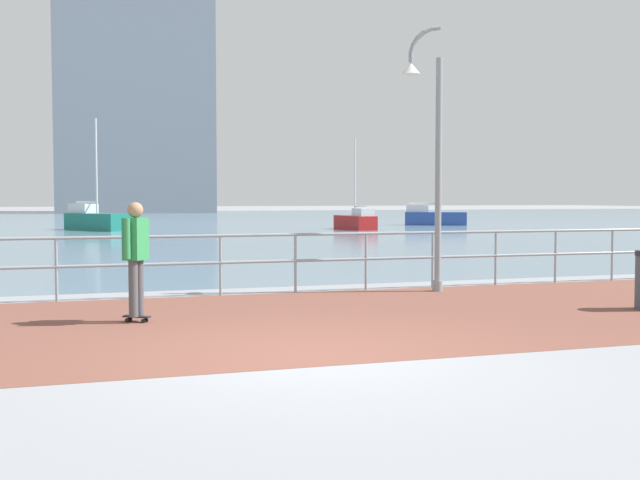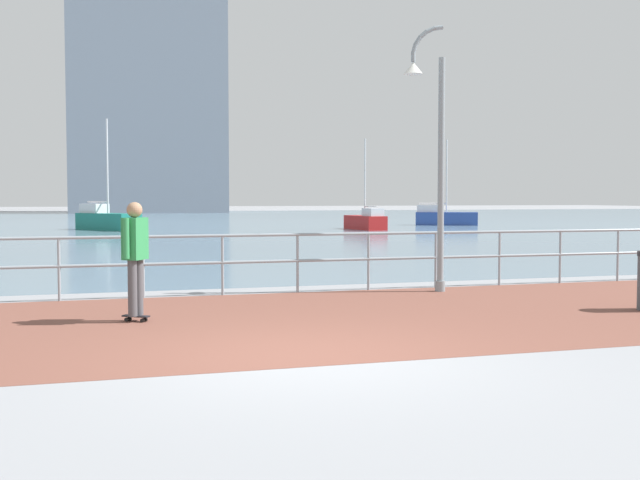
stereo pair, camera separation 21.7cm
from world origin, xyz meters
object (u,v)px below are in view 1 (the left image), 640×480
(skateboarder, at_px, (136,250))
(sailboat_ivory, at_px, (356,221))
(lamppost, at_px, (430,145))
(sailboat_navy, at_px, (95,220))
(sailboat_blue, at_px, (433,217))

(skateboarder, height_order, sailboat_ivory, sailboat_ivory)
(lamppost, distance_m, sailboat_navy, 30.92)
(lamppost, height_order, skateboarder, lamppost)
(lamppost, relative_size, sailboat_blue, 0.91)
(skateboarder, height_order, sailboat_blue, sailboat_blue)
(sailboat_navy, bearing_deg, sailboat_blue, 4.52)
(sailboat_ivory, bearing_deg, skateboarder, -115.74)
(sailboat_blue, height_order, sailboat_ivory, sailboat_blue)
(lamppost, bearing_deg, sailboat_navy, 99.82)
(lamppost, xyz_separation_m, sailboat_ivory, (8.48, 26.98, -2.26))
(skateboarder, relative_size, sailboat_ivory, 0.34)
(lamppost, distance_m, sailboat_blue, 35.72)
(sailboat_blue, bearing_deg, skateboarder, -121.81)
(sailboat_blue, bearing_deg, lamppost, -116.00)
(skateboarder, bearing_deg, sailboat_navy, 89.54)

